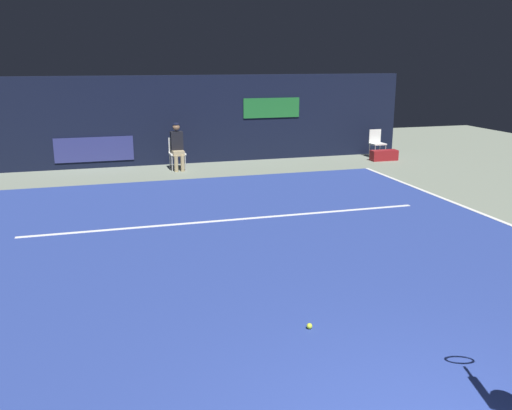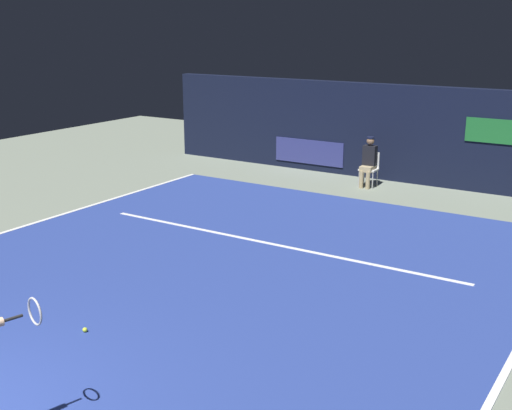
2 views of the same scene
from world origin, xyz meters
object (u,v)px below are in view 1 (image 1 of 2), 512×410
(line_judge_on_chair, at_px, (177,146))
(tennis_ball, at_px, (309,326))
(equipment_bag, at_px, (384,155))
(courtside_chair_near, at_px, (377,142))

(line_judge_on_chair, distance_m, tennis_ball, 10.04)
(line_judge_on_chair, bearing_deg, tennis_ball, -89.85)
(equipment_bag, bearing_deg, courtside_chair_near, 86.70)
(equipment_bag, bearing_deg, line_judge_on_chair, 178.26)
(tennis_ball, xyz_separation_m, equipment_bag, (6.35, 9.73, 0.11))
(courtside_chair_near, height_order, tennis_ball, courtside_chair_near)
(courtside_chair_near, distance_m, tennis_ball, 12.14)
(line_judge_on_chair, relative_size, tennis_ball, 19.41)
(line_judge_on_chair, xyz_separation_m, equipment_bag, (6.38, -0.29, -0.53))
(courtside_chair_near, relative_size, equipment_bag, 1.05)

